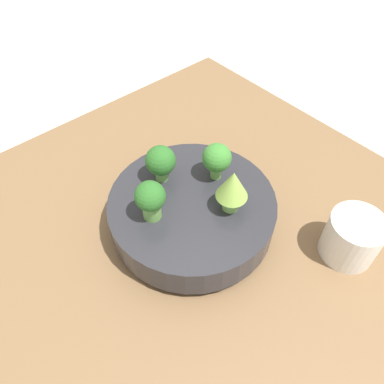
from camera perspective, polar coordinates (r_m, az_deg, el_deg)
The scene contains 8 objects.
ground_plane at distance 0.67m, azimuth 0.14°, elevation -7.83°, with size 6.00×6.00×0.00m, color silver.
table at distance 0.66m, azimuth 0.14°, elevation -6.92°, with size 0.82×0.82×0.04m.
bowl at distance 0.62m, azimuth -0.00°, elevation -2.97°, with size 0.27×0.27×0.07m.
broccoli_floret_back at distance 0.60m, azimuth -4.59°, elevation 4.77°, with size 0.05×0.05×0.07m.
broccoli_floret_left at distance 0.55m, azimuth -6.36°, elevation -1.04°, with size 0.05×0.05×0.07m.
broccoli_floret_right at distance 0.60m, azimuth 3.80°, elevation 5.09°, with size 0.05×0.05×0.07m.
romanesco_piece_near at distance 0.55m, azimuth 6.19°, elevation 0.79°, with size 0.05×0.05×0.08m.
cup at distance 0.64m, azimuth 23.20°, elevation -6.41°, with size 0.09×0.09×0.08m.
Camera 1 is at (-0.24, -0.28, 0.56)m, focal length 35.00 mm.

